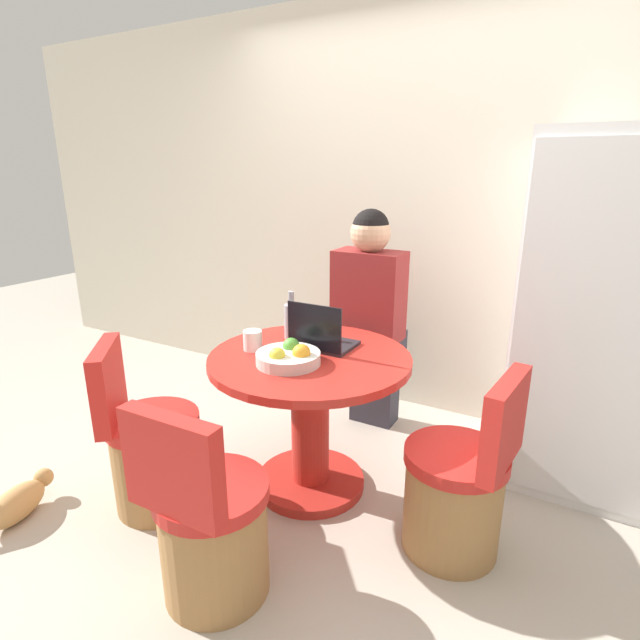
% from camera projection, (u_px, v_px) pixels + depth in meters
% --- Properties ---
extents(ground_plane, '(12.00, 12.00, 0.00)m').
position_uv_depth(ground_plane, '(303.00, 511.00, 2.41)').
color(ground_plane, '#B2A899').
extents(wall_back, '(7.00, 0.06, 2.60)m').
position_uv_depth(wall_back, '(414.00, 214.00, 3.18)').
color(wall_back, beige).
rests_on(wall_back, ground_plane).
extents(refrigerator, '(0.75, 0.71, 1.76)m').
position_uv_depth(refrigerator, '(603.00, 318.00, 2.44)').
color(refrigerator, white).
rests_on(refrigerator, ground_plane).
extents(dining_table, '(0.98, 0.98, 0.73)m').
position_uv_depth(dining_table, '(310.00, 404.00, 2.47)').
color(dining_table, '#B2261E').
rests_on(dining_table, ground_plane).
extents(chair_right_side, '(0.44, 0.43, 0.84)m').
position_uv_depth(chair_right_side, '(458.00, 491.00, 2.10)').
color(chair_right_side, '#9E7042').
rests_on(chair_right_side, ground_plane).
extents(chair_near_camera, '(0.43, 0.43, 0.84)m').
position_uv_depth(chair_near_camera, '(210.00, 530.00, 1.87)').
color(chair_near_camera, '#9E7042').
rests_on(chair_near_camera, ground_plane).
extents(chair_near_left_corner, '(0.50, 0.50, 0.84)m').
position_uv_depth(chair_near_left_corner, '(152.00, 452.00, 2.38)').
color(chair_near_left_corner, '#9E7042').
rests_on(chair_near_left_corner, ground_plane).
extents(person_seated, '(0.40, 0.37, 1.37)m').
position_uv_depth(person_seated, '(371.00, 311.00, 2.97)').
color(person_seated, '#2D2D38').
rests_on(person_seated, ground_plane).
extents(laptop, '(0.29, 0.23, 0.24)m').
position_uv_depth(laptop, '(322.00, 338.00, 2.47)').
color(laptop, '#232328').
rests_on(laptop, dining_table).
extents(fruit_bowl, '(0.30, 0.30, 0.10)m').
position_uv_depth(fruit_bowl, '(289.00, 356.00, 2.28)').
color(fruit_bowl, beige).
rests_on(fruit_bowl, dining_table).
extents(coffee_cup, '(0.09, 0.09, 0.10)m').
position_uv_depth(coffee_cup, '(253.00, 340.00, 2.45)').
color(coffee_cup, white).
rests_on(coffee_cup, dining_table).
extents(bottle, '(0.08, 0.08, 0.25)m').
position_uv_depth(bottle, '(291.00, 320.00, 2.60)').
color(bottle, '#9999A3').
rests_on(bottle, dining_table).
extents(cat, '(0.22, 0.42, 0.16)m').
position_uv_depth(cat, '(18.00, 502.00, 2.35)').
color(cat, tan).
rests_on(cat, ground_plane).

